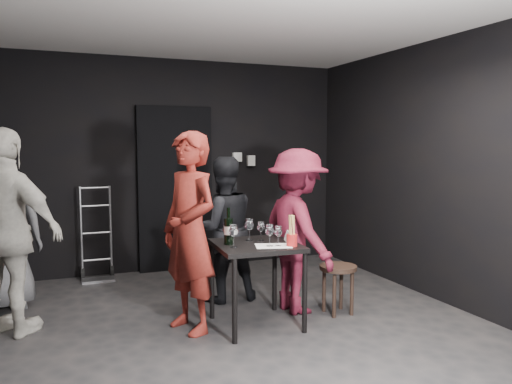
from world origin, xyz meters
name	(u,v)px	position (x,y,z in m)	size (l,w,h in m)	color
floor	(241,336)	(0.00, 0.00, 0.00)	(4.50, 5.00, 0.02)	black
ceiling	(240,10)	(0.00, 0.00, 2.70)	(4.50, 5.00, 0.02)	silver
wall_back	(174,165)	(0.00, 2.50, 1.35)	(4.50, 0.04, 2.70)	black
wall_front	(476,223)	(0.00, -2.50, 1.35)	(4.50, 0.04, 2.70)	black
wall_right	(453,172)	(2.25, 0.00, 1.35)	(0.04, 5.00, 2.70)	black
doorway	(175,189)	(0.00, 2.44, 1.05)	(0.95, 0.10, 2.10)	black
wallbox_upper	(237,157)	(0.85, 2.45, 1.45)	(0.12, 0.06, 0.12)	#B7B7B2
wallbox_lower	(251,161)	(1.05, 2.45, 1.40)	(0.10, 0.06, 0.14)	#B7B7B2
hand_truck	(97,262)	(-0.99, 2.30, 0.21)	(0.38, 0.33, 1.13)	#B2B2B7
tasting_table	(256,254)	(0.22, 0.19, 0.65)	(0.72, 0.72, 0.75)	black
stool	(338,275)	(1.07, 0.19, 0.38)	(0.36, 0.36, 0.47)	black
server_red	(190,216)	(-0.36, 0.30, 1.01)	(0.74, 0.48, 2.02)	maroon
woman_black	(223,229)	(0.17, 1.00, 0.75)	(0.73, 0.40, 1.50)	black
man_maroon	(297,226)	(0.74, 0.41, 0.84)	(1.08, 0.50, 1.68)	maroon
bystander_cream	(7,214)	(-1.81, 0.77, 1.05)	(1.23, 0.59, 2.09)	beige
tasting_mat	(273,246)	(0.31, 0.02, 0.75)	(0.31, 0.20, 0.00)	white
wine_glass_a	(234,235)	(-0.03, 0.10, 0.86)	(0.08, 0.08, 0.22)	white
wine_glass_b	(227,232)	(-0.03, 0.26, 0.86)	(0.08, 0.08, 0.21)	white
wine_glass_c	(249,229)	(0.21, 0.33, 0.86)	(0.08, 0.08, 0.22)	white
wine_glass_d	(270,234)	(0.28, 0.02, 0.86)	(0.08, 0.08, 0.21)	white
wine_glass_e	(278,235)	(0.35, 0.01, 0.85)	(0.07, 0.07, 0.19)	white
wine_glass_f	(261,230)	(0.30, 0.28, 0.85)	(0.07, 0.07, 0.19)	white
wine_bottle	(229,230)	(-0.03, 0.23, 0.88)	(0.08, 0.08, 0.33)	black
breadstick_cup	(292,231)	(0.46, -0.04, 0.88)	(0.09, 0.09, 0.29)	#AB1B1A
reserved_card	(287,236)	(0.52, 0.18, 0.80)	(0.08, 0.12, 0.09)	white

